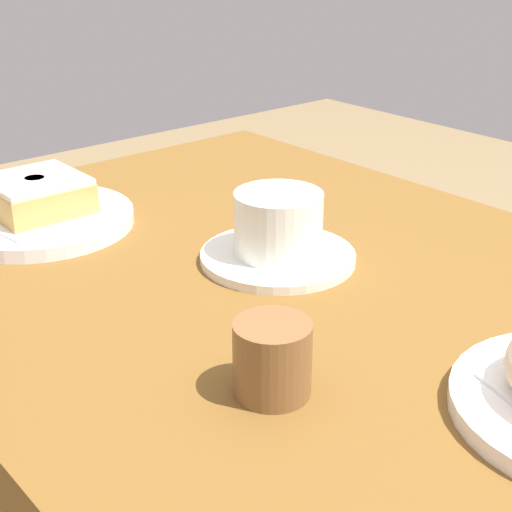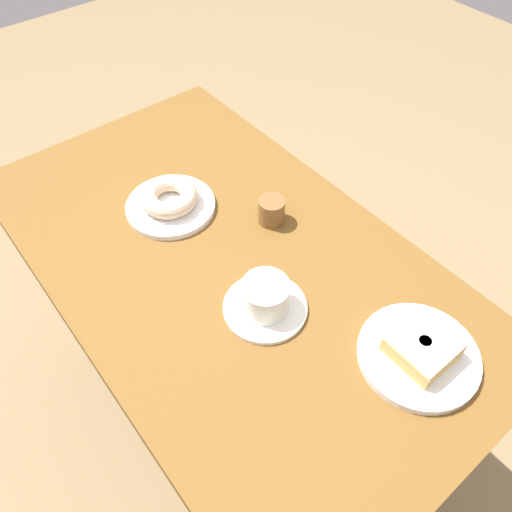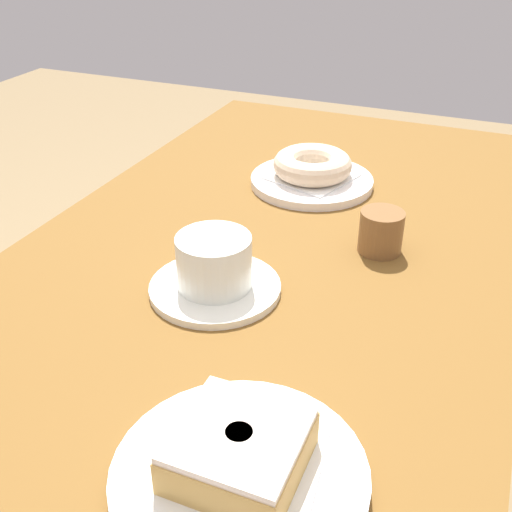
{
  "view_description": "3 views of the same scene",
  "coord_description": "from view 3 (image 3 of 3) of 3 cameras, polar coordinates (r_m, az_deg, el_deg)",
  "views": [
    {
      "loc": [
        -0.37,
        0.44,
        1.06
      ],
      "look_at": [
        0.11,
        0.03,
        0.78
      ],
      "focal_mm": 53.75,
      "sensor_mm": 36.0,
      "label": 1
    },
    {
      "loc": [
        0.53,
        -0.35,
        1.5
      ],
      "look_at": [
        0.06,
        0.02,
        0.78
      ],
      "focal_mm": 34.91,
      "sensor_mm": 36.0,
      "label": 2
    },
    {
      "loc": [
        0.69,
        0.26,
        1.15
      ],
      "look_at": [
        0.12,
        0.02,
        0.79
      ],
      "focal_mm": 44.06,
      "sensor_mm": 36.0,
      "label": 3
    }
  ],
  "objects": [
    {
      "name": "sugar_jar",
      "position": [
        0.82,
        11.28,
        2.18
      ],
      "size": [
        0.06,
        0.06,
        0.06
      ],
      "primitive_type": "cylinder",
      "color": "brown",
      "rests_on": "table"
    },
    {
      "name": "donut_glazed_square",
      "position": [
        0.5,
        -1.53,
        -17.13
      ],
      "size": [
        0.1,
        0.1,
        0.04
      ],
      "color": "tan",
      "rests_on": "napkin_glazed_square"
    },
    {
      "name": "table",
      "position": [
        0.9,
        1.75,
        -4.52
      ],
      "size": [
        1.11,
        0.63,
        0.74
      ],
      "color": "brown",
      "rests_on": "ground_plane"
    },
    {
      "name": "plate_sugar_ring",
      "position": [
        1.0,
        5.08,
        6.78
      ],
      "size": [
        0.19,
        0.19,
        0.01
      ],
      "primitive_type": "cylinder",
      "color": "white",
      "rests_on": "table"
    },
    {
      "name": "donut_sugar_ring",
      "position": [
        0.99,
        5.15,
        8.26
      ],
      "size": [
        0.12,
        0.12,
        0.04
      ],
      "primitive_type": "torus",
      "color": "beige",
      "rests_on": "napkin_sugar_ring"
    },
    {
      "name": "coffee_cup",
      "position": [
        0.72,
        -3.8,
        -1.2
      ],
      "size": [
        0.15,
        0.15,
        0.07
      ],
      "color": "white",
      "rests_on": "table"
    },
    {
      "name": "napkin_sugar_ring",
      "position": [
        1.0,
        5.1,
        7.21
      ],
      "size": [
        0.14,
        0.14,
        0.0
      ],
      "primitive_type": "cube",
      "rotation": [
        0.0,
        0.0,
        -0.31
      ],
      "color": "white",
      "rests_on": "plate_sugar_ring"
    },
    {
      "name": "plate_glazed_square",
      "position": [
        0.52,
        -1.49,
        -19.31
      ],
      "size": [
        0.2,
        0.2,
        0.02
      ],
      "primitive_type": "cylinder",
      "color": "white",
      "rests_on": "table"
    },
    {
      "name": "napkin_glazed_square",
      "position": [
        0.52,
        -1.5,
        -18.66
      ],
      "size": [
        0.14,
        0.14,
        0.0
      ],
      "primitive_type": "cube",
      "rotation": [
        0.0,
        0.0,
        0.12
      ],
      "color": "white",
      "rests_on": "plate_glazed_square"
    }
  ]
}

